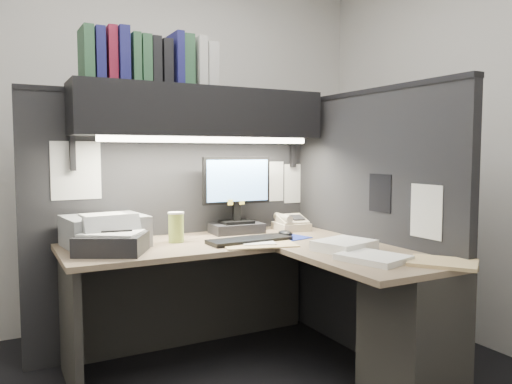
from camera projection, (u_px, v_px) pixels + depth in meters
wall_back at (148, 140)px, 3.69m from camera, size 3.50×0.04×2.70m
wall_right at (482, 137)px, 3.19m from camera, size 0.04×3.00×2.70m
partition_back at (178, 222)px, 3.25m from camera, size 1.90×0.06×1.60m
partition_right at (368, 227)px, 3.03m from camera, size 0.06×1.50×1.60m
desk at (309, 306)px, 2.64m from camera, size 1.70×1.53×0.73m
overhead_shelf at (201, 113)px, 3.08m from camera, size 1.55×0.34×0.30m
task_light_tube at (210, 140)px, 2.97m from camera, size 1.32×0.04×0.04m
monitor at (237, 203)px, 3.23m from camera, size 0.46×0.22×0.50m
keyboard at (249, 240)px, 2.92m from camera, size 0.51×0.19×0.02m
mousepad at (288, 238)px, 3.07m from camera, size 0.27×0.25×0.00m
mouse at (285, 234)px, 3.08m from camera, size 0.09×0.12×0.04m
telephone at (291, 224)px, 3.37m from camera, size 0.22×0.23×0.08m
coffee_cup at (176, 228)px, 2.91m from camera, size 0.11×0.11×0.17m
printer at (105, 231)px, 2.80m from camera, size 0.46×0.41×0.17m
notebook_stack at (112, 244)px, 2.59m from camera, size 0.43×0.40×0.10m
open_folder at (259, 244)px, 2.84m from camera, size 0.46×0.36×0.01m
paper_stack_a at (344, 245)px, 2.67m from camera, size 0.34×0.31×0.06m
paper_stack_b at (373, 258)px, 2.42m from camera, size 0.32×0.36×0.03m
manila_stack at (443, 263)px, 2.34m from camera, size 0.37×0.38×0.02m
binder_row at (150, 60)px, 2.91m from camera, size 0.77×0.26×0.31m
pinned_papers at (258, 185)px, 3.09m from camera, size 1.76×1.31×0.51m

